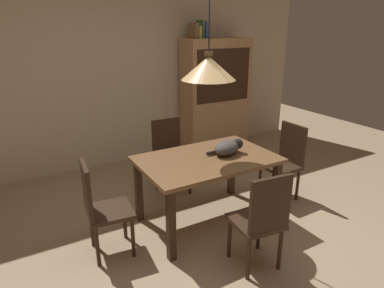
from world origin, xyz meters
The scene contains 14 objects.
ground centered at (0.00, 0.00, 0.00)m, with size 10.00×10.00×0.00m, color tan.
back_wall centered at (0.00, 2.65, 1.45)m, with size 6.40×0.10×2.90m, color beige.
dining_table centered at (0.11, 0.48, 0.65)m, with size 1.40×0.90×0.75m.
chair_right_side centered at (1.24, 0.48, 0.51)m, with size 0.41×0.41×0.93m.
chair_near_front centered at (0.10, -0.40, 0.51)m, with size 0.44×0.44×0.93m.
chair_far_back centered at (0.11, 1.36, 0.51)m, with size 0.41×0.41×0.93m.
chair_left_side centered at (-1.02, 0.48, 0.51)m, with size 0.44×0.44×0.93m.
cat_sleeping centered at (0.35, 0.46, 0.83)m, with size 0.41×0.33×0.16m.
pendant_lamp centered at (0.11, 0.48, 1.66)m, with size 0.52×0.52×1.30m.
hutch_bookcase centered at (1.43, 2.32, 0.89)m, with size 1.12×0.45×1.85m.
book_brown_thick centered at (1.01, 2.32, 1.96)m, with size 0.06×0.24×0.22m, color brown.
book_yellow_short centered at (1.08, 2.32, 1.94)m, with size 0.04×0.20×0.18m, color gold.
book_green_slim centered at (1.13, 2.32, 1.98)m, with size 0.03×0.20×0.26m, color #427A4C.
book_blue_wide centered at (1.19, 2.32, 1.97)m, with size 0.06×0.24×0.24m, color #384C93.
Camera 1 is at (-1.64, -2.24, 2.05)m, focal length 31.54 mm.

